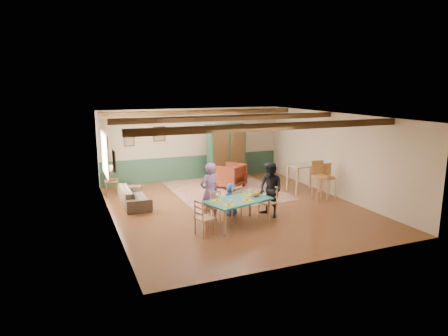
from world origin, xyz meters
name	(u,v)px	position (x,y,z in m)	size (l,w,h in m)	color
floor	(235,207)	(0.00, 0.00, 0.00)	(8.00, 8.00, 0.00)	#552B17
wall_back	(193,144)	(0.00, 4.00, 1.35)	(7.00, 0.02, 2.70)	beige
wall_left	(111,172)	(-3.50, 0.00, 1.35)	(0.02, 8.00, 2.70)	beige
wall_right	(335,155)	(3.50, 0.00, 1.35)	(0.02, 8.00, 2.70)	beige
ceiling	(236,116)	(0.00, 0.00, 2.70)	(7.00, 8.00, 0.02)	white
wainscot_back	(194,167)	(0.00, 3.98, 0.45)	(6.95, 0.03, 0.90)	#213C2D
ceiling_beam_front	(276,127)	(0.00, -2.30, 2.61)	(6.95, 0.16, 0.16)	#311F0D
ceiling_beam_mid	(230,118)	(0.00, 0.40, 2.61)	(6.95, 0.16, 0.16)	#311F0D
ceiling_beam_back	(201,112)	(0.00, 3.00, 2.61)	(6.95, 0.16, 0.16)	#311F0D
window_left	(105,154)	(-3.47, 1.70, 1.55)	(0.06, 1.60, 1.30)	white
picture_left_wall	(114,161)	(-3.47, -0.60, 1.75)	(0.04, 0.42, 0.52)	gray
picture_back_a	(159,134)	(-1.30, 3.97, 1.80)	(0.45, 0.04, 0.55)	gray
picture_back_b	(129,140)	(-2.40, 3.97, 1.65)	(0.38, 0.04, 0.48)	gray
dining_table	(238,213)	(-0.55, -1.44, 0.34)	(1.65, 0.92, 0.69)	#20655D
dining_chair_far_left	(211,206)	(-1.09, -0.91, 0.44)	(0.39, 0.40, 0.87)	#AB7B55
dining_chair_far_right	(233,201)	(-0.39, -0.70, 0.44)	(0.39, 0.40, 0.87)	#AB7B55
dining_chair_end_left	(205,217)	(-1.57, -1.74, 0.44)	(0.39, 0.40, 0.87)	#AB7B55
dining_chair_end_right	(268,202)	(0.46, -1.14, 0.44)	(0.39, 0.40, 0.87)	#AB7B55
person_man	(210,192)	(-1.11, -0.84, 0.79)	(0.58, 0.38, 1.58)	#8763A9
person_woman	(270,190)	(0.55, -1.12, 0.76)	(0.74, 0.57, 1.51)	black
person_child	(231,199)	(-0.41, -0.63, 0.46)	(0.45, 0.29, 0.92)	#26449B
cat	(255,194)	(-0.04, -1.38, 0.77)	(0.33, 0.13, 0.17)	#C16E22
place_setting_near_left	(229,203)	(-0.97, -1.80, 0.74)	(0.37, 0.28, 0.11)	yellow
place_setting_near_center	(247,199)	(-0.40, -1.63, 0.74)	(0.37, 0.28, 0.11)	yellow
place_setting_far_left	(217,199)	(-1.10, -1.36, 0.74)	(0.37, 0.28, 0.11)	yellow
place_setting_far_right	(247,192)	(-0.14, -1.08, 0.74)	(0.37, 0.28, 0.11)	yellow
area_rug	(225,190)	(0.47, 1.95, 0.01)	(3.46, 4.10, 0.01)	#C0AA8B
armoire	(226,153)	(1.04, 3.22, 1.07)	(1.51, 0.60, 2.13)	#133121
armchair	(230,175)	(0.78, 2.28, 0.42)	(0.90, 0.93, 0.85)	#41140D
sofa	(134,196)	(-2.71, 1.38, 0.27)	(1.85, 0.73, 0.54)	#342A20
end_table	(112,188)	(-3.22, 2.68, 0.26)	(0.43, 0.43, 0.52)	#311F0D
table_lamp	(111,173)	(-3.22, 2.68, 0.76)	(0.27, 0.27, 0.48)	beige
counter_table	(304,178)	(2.86, 0.75, 0.47)	(1.13, 0.66, 0.94)	beige
bar_stool_left	(320,181)	(2.71, -0.35, 0.62)	(0.44, 0.49, 1.25)	#BA8148
bar_stool_right	(329,182)	(3.09, -0.28, 0.56)	(0.40, 0.44, 1.12)	#BA8148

